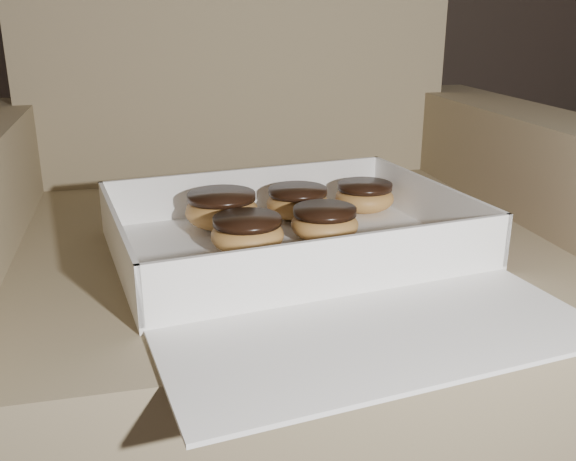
# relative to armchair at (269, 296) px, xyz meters

# --- Properties ---
(floor) EXTENTS (4.50, 4.50, 0.00)m
(floor) POSITION_rel_armchair_xyz_m (0.51, 0.05, -0.32)
(floor) COLOR black
(floor) RESTS_ON ground
(armchair) EXTENTS (0.97, 0.82, 1.01)m
(armchair) POSITION_rel_armchair_xyz_m (0.00, 0.00, 0.00)
(armchair) COLOR #857A55
(armchair) RESTS_ON floor
(bakery_box) EXTENTS (0.51, 0.58, 0.07)m
(bakery_box) POSITION_rel_armchair_xyz_m (0.01, -0.19, 0.15)
(bakery_box) COLOR white
(bakery_box) RESTS_ON armchair
(donut_a) EXTENTS (0.09, 0.09, 0.05)m
(donut_a) POSITION_rel_armchair_xyz_m (0.05, -0.14, 0.17)
(donut_a) COLOR gold
(donut_a) RESTS_ON bakery_box
(donut_b) EXTENTS (0.09, 0.09, 0.05)m
(donut_b) POSITION_rel_armchair_xyz_m (-0.06, -0.16, 0.17)
(donut_b) COLOR gold
(donut_b) RESTS_ON bakery_box
(donut_c) EXTENTS (0.09, 0.09, 0.05)m
(donut_c) POSITION_rel_armchair_xyz_m (0.04, -0.04, 0.17)
(donut_c) COLOR gold
(donut_c) RESTS_ON bakery_box
(donut_d) EXTENTS (0.10, 0.10, 0.05)m
(donut_d) POSITION_rel_armchair_xyz_m (-0.08, -0.06, 0.17)
(donut_d) COLOR gold
(donut_d) RESTS_ON bakery_box
(donut_e) EXTENTS (0.09, 0.09, 0.04)m
(donut_e) POSITION_rel_armchair_xyz_m (0.14, -0.03, 0.17)
(donut_e) COLOR gold
(donut_e) RESTS_ON bakery_box
(crumb_a) EXTENTS (0.01, 0.01, 0.00)m
(crumb_a) POSITION_rel_armchair_xyz_m (-0.10, -0.29, 0.14)
(crumb_a) COLOR black
(crumb_a) RESTS_ON bakery_box
(crumb_b) EXTENTS (0.01, 0.01, 0.00)m
(crumb_b) POSITION_rel_armchair_xyz_m (-0.16, -0.21, 0.14)
(crumb_b) COLOR black
(crumb_b) RESTS_ON bakery_box
(crumb_c) EXTENTS (0.01, 0.01, 0.00)m
(crumb_c) POSITION_rel_armchair_xyz_m (0.18, -0.25, 0.14)
(crumb_c) COLOR black
(crumb_c) RESTS_ON bakery_box
(crumb_d) EXTENTS (0.01, 0.01, 0.00)m
(crumb_d) POSITION_rel_armchair_xyz_m (0.20, -0.26, 0.14)
(crumb_d) COLOR black
(crumb_d) RESTS_ON bakery_box
(crumb_e) EXTENTS (0.01, 0.01, 0.00)m
(crumb_e) POSITION_rel_armchair_xyz_m (0.09, -0.27, 0.14)
(crumb_e) COLOR black
(crumb_e) RESTS_ON bakery_box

